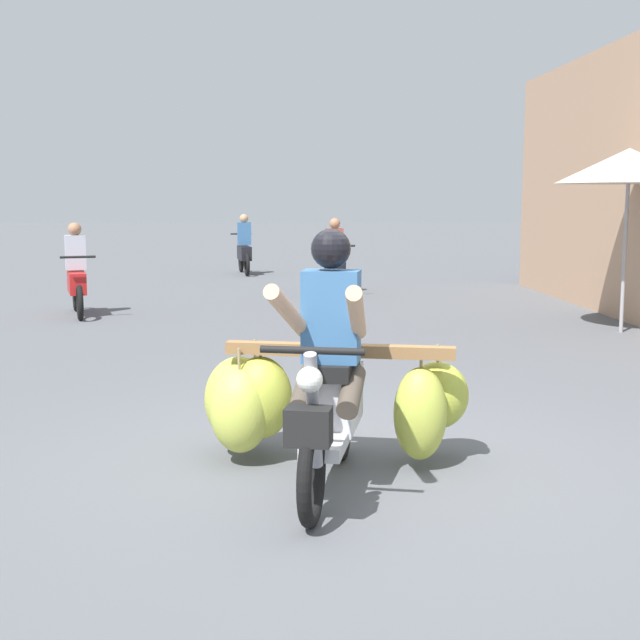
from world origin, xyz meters
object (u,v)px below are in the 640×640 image
(motorbike_distant_ahead_right, at_px, (244,250))
(market_umbrella_near_shop, at_px, (629,166))
(motorbike_distant_ahead_left, at_px, (335,263))
(motorbike_main_loaded, at_px, (309,394))
(motorbike_distant_far_ahead, at_px, (77,278))

(motorbike_distant_ahead_right, relative_size, market_umbrella_near_shop, 0.67)
(motorbike_distant_ahead_left, height_order, motorbike_distant_ahead_right, same)
(motorbike_main_loaded, distance_m, motorbike_distant_ahead_right, 14.59)
(market_umbrella_near_shop, bearing_deg, motorbike_distant_ahead_left, 125.64)
(motorbike_main_loaded, xyz_separation_m, motorbike_distant_ahead_right, (-0.94, 14.56, 0.07))
(motorbike_distant_ahead_left, distance_m, motorbike_distant_ahead_right, 4.58)
(motorbike_main_loaded, xyz_separation_m, motorbike_distant_far_ahead, (-3.22, 7.63, 0.07))
(motorbike_distant_ahead_right, xyz_separation_m, motorbike_distant_far_ahead, (-2.28, -6.94, 0.00))
(market_umbrella_near_shop, bearing_deg, motorbike_main_loaded, -128.20)
(motorbike_distant_ahead_right, xyz_separation_m, market_umbrella_near_shop, (5.29, -9.03, 1.60))
(motorbike_distant_ahead_left, xyz_separation_m, motorbike_distant_ahead_right, (-1.83, 4.20, 0.00))
(motorbike_distant_far_ahead, bearing_deg, motorbike_distant_ahead_left, 33.69)
(motorbike_main_loaded, height_order, market_umbrella_near_shop, market_umbrella_near_shop)
(motorbike_distant_far_ahead, xyz_separation_m, market_umbrella_near_shop, (7.57, -2.09, 1.60))
(motorbike_distant_ahead_left, bearing_deg, market_umbrella_near_shop, -54.36)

